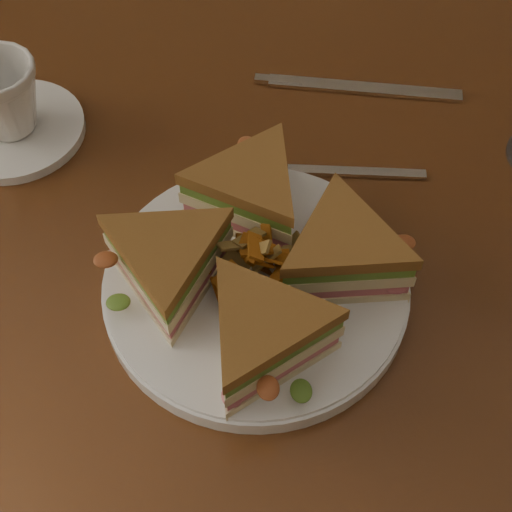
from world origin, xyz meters
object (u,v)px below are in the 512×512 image
Objects in this scene: plate at (256,286)px; knife at (350,88)px; saucer at (14,130)px; sandwich_wedges at (256,260)px; spoon at (280,168)px; coffee_cup at (2,98)px; table at (220,282)px.

plate is 0.27m from knife.
saucer is (-0.26, 0.16, -0.00)m from plate.
knife is at bearing 74.30° from sandwich_wedges.
spoon is 0.27m from saucer.
sandwich_wedges is at bearing -96.48° from spoon.
coffee_cup is (-0.33, -0.10, 0.04)m from knife.
plate is 0.30m from coffee_cup.
sandwich_wedges reaches higher than saucer.
coffee_cup is (-0.26, 0.16, 0.04)m from plate.
spoon is at bearing -115.94° from knife.
table is 0.17m from sandwich_wedges.
knife is (0.07, 0.26, -0.04)m from sandwich_wedges.
table is at bearing -22.93° from saucer.
table is 4.77× the size of plate.
table is 8.65× the size of saucer.
spoon is 0.27m from coffee_cup.
coffee_cup reaches higher than knife.
sandwich_wedges reaches higher than table.
knife is 1.55× the size of saucer.
plate is at bearing -96.48° from spoon.
plate is 1.37× the size of spoon.
sandwich_wedges reaches higher than spoon.
table is 0.25m from saucer.
saucer is at bearing 147.74° from plate.
table is 5.57× the size of knife.
saucer is at bearing 0.00° from coffee_cup.
table is 15.37× the size of coffee_cup.
table is at bearing -120.30° from knife.
coffee_cup is at bearing -161.86° from knife.
spoon is at bearing 86.10° from plate.
knife is at bearing 16.63° from saucer.
saucer is (-0.26, 0.02, 0.00)m from spoon.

